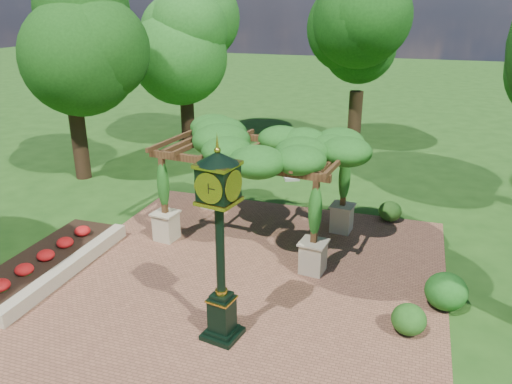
% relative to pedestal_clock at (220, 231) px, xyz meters
% --- Properties ---
extents(ground, '(120.00, 120.00, 0.00)m').
position_rel_pedestal_clock_xyz_m(ground, '(-0.27, 0.71, -2.55)').
color(ground, '#1E4714').
rests_on(ground, ground).
extents(brick_plaza, '(10.00, 12.00, 0.04)m').
position_rel_pedestal_clock_xyz_m(brick_plaza, '(-0.27, 1.71, -2.53)').
color(brick_plaza, brown).
rests_on(brick_plaza, ground).
extents(border_wall, '(0.35, 5.00, 0.40)m').
position_rel_pedestal_clock_xyz_m(border_wall, '(-4.87, 1.21, -2.35)').
color(border_wall, '#C6B793').
rests_on(border_wall, ground).
extents(flower_bed, '(1.50, 5.00, 0.36)m').
position_rel_pedestal_clock_xyz_m(flower_bed, '(-5.77, 1.21, -2.37)').
color(flower_bed, red).
rests_on(flower_bed, ground).
extents(pedestal_clock, '(0.97, 0.97, 4.26)m').
position_rel_pedestal_clock_xyz_m(pedestal_clock, '(0.00, 0.00, 0.00)').
color(pedestal_clock, black).
rests_on(pedestal_clock, brick_plaza).
extents(pergola, '(5.81, 4.04, 3.43)m').
position_rel_pedestal_clock_xyz_m(pergola, '(-0.87, 5.02, 0.26)').
color(pergola, '#C3B591').
rests_on(pergola, brick_plaza).
extents(sundial, '(0.79, 0.79, 1.08)m').
position_rel_pedestal_clock_xyz_m(sundial, '(-1.12, 10.58, -2.08)').
color(sundial, '#97968F').
rests_on(sundial, ground).
extents(shrub_front, '(0.86, 0.86, 0.68)m').
position_rel_pedestal_clock_xyz_m(shrub_front, '(3.83, 1.36, -2.17)').
color(shrub_front, '#205217').
rests_on(shrub_front, brick_plaza).
extents(shrub_mid, '(1.17, 1.17, 0.89)m').
position_rel_pedestal_clock_xyz_m(shrub_mid, '(4.62, 2.63, -2.07)').
color(shrub_mid, '#1D5A19').
rests_on(shrub_mid, brick_plaza).
extents(shrub_back, '(0.92, 0.92, 0.67)m').
position_rel_pedestal_clock_xyz_m(shrub_back, '(3.03, 7.42, -2.18)').
color(shrub_back, '#2A5B1A').
rests_on(shrub_back, brick_plaza).
extents(tree_west_near, '(4.24, 4.24, 7.89)m').
position_rel_pedestal_clock_xyz_m(tree_west_near, '(-9.41, 8.12, 2.87)').
color(tree_west_near, '#362215').
rests_on(tree_west_near, ground).
extents(tree_west_far, '(4.13, 4.13, 7.25)m').
position_rel_pedestal_clock_xyz_m(tree_west_far, '(-7.44, 14.17, 2.42)').
color(tree_west_far, '#321F13').
rests_on(tree_west_far, ground).
extents(tree_north, '(4.03, 4.03, 7.54)m').
position_rel_pedestal_clock_xyz_m(tree_north, '(0.72, 15.53, 2.62)').
color(tree_north, '#312213').
rests_on(tree_north, ground).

